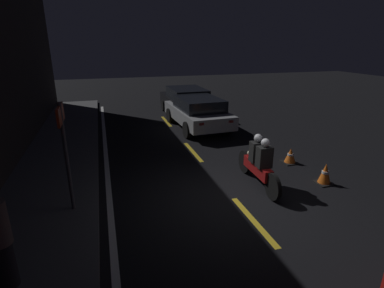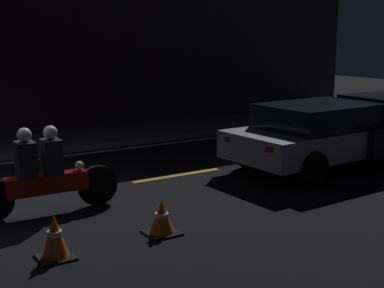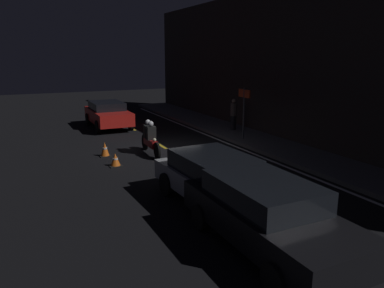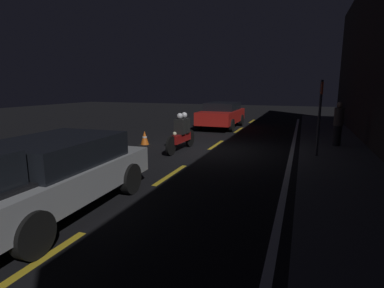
# 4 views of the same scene
# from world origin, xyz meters

# --- Properties ---
(ground_plane) EXTENTS (56.00, 56.00, 0.00)m
(ground_plane) POSITION_xyz_m (0.00, 0.00, 0.00)
(ground_plane) COLOR black
(raised_curb) EXTENTS (28.00, 2.36, 0.15)m
(raised_curb) POSITION_xyz_m (0.00, 4.40, 0.08)
(raised_curb) COLOR #4C4C4F
(raised_curb) RESTS_ON ground
(lane_dash_a) EXTENTS (2.00, 0.14, 0.01)m
(lane_dash_a) POSITION_xyz_m (-10.00, 0.00, 0.00)
(lane_dash_a) COLOR gold
(lane_dash_a) RESTS_ON ground
(lane_dash_b) EXTENTS (2.00, 0.14, 0.01)m
(lane_dash_b) POSITION_xyz_m (-5.50, 0.00, 0.00)
(lane_dash_b) COLOR gold
(lane_dash_b) RESTS_ON ground
(lane_dash_c) EXTENTS (2.00, 0.14, 0.01)m
(lane_dash_c) POSITION_xyz_m (-1.00, 0.00, 0.00)
(lane_dash_c) COLOR gold
(lane_dash_c) RESTS_ON ground
(lane_dash_d) EXTENTS (2.00, 0.14, 0.01)m
(lane_dash_d) POSITION_xyz_m (3.50, 0.00, 0.00)
(lane_dash_d) COLOR gold
(lane_dash_d) RESTS_ON ground
(lane_dash_e) EXTENTS (2.00, 0.14, 0.01)m
(lane_dash_e) POSITION_xyz_m (8.00, 0.00, 0.00)
(lane_dash_e) COLOR gold
(lane_dash_e) RESTS_ON ground
(lane_solid_kerb) EXTENTS (25.20, 0.14, 0.01)m
(lane_solid_kerb) POSITION_xyz_m (0.00, 2.97, 0.00)
(lane_solid_kerb) COLOR silver
(lane_solid_kerb) RESTS_ON ground
(taxi_red) EXTENTS (4.28, 1.99, 1.44)m
(taxi_red) POSITION_xyz_m (-6.05, -1.10, 0.79)
(taxi_red) COLOR red
(taxi_red) RESTS_ON ground
(hatchback_silver) EXTENTS (4.41, 2.17, 1.39)m
(hatchback_silver) POSITION_xyz_m (6.44, -1.11, 0.76)
(hatchback_silver) COLOR #9EA0A5
(hatchback_silver) RESTS_ON ground
(motorcycle) EXTENTS (2.36, 0.39, 1.41)m
(motorcycle) POSITION_xyz_m (0.49, -0.91, 0.66)
(motorcycle) COLOR black
(motorcycle) RESTS_ON ground
(traffic_cone_near) EXTENTS (0.44, 0.44, 0.58)m
(traffic_cone_near) POSITION_xyz_m (0.07, -2.71, 0.28)
(traffic_cone_near) COLOR black
(traffic_cone_near) RESTS_ON ground
(traffic_cone_mid) EXTENTS (0.46, 0.46, 0.49)m
(traffic_cone_mid) POSITION_xyz_m (1.63, -2.69, 0.24)
(traffic_cone_mid) COLOR black
(traffic_cone_mid) RESTS_ON ground
(pedestrian) EXTENTS (0.34, 0.34, 1.64)m
(pedestrian) POSITION_xyz_m (-1.71, 4.52, 0.99)
(pedestrian) COLOR black
(pedestrian) RESTS_ON raised_curb
(shop_sign) EXTENTS (0.90, 0.08, 2.40)m
(shop_sign) POSITION_xyz_m (0.40, 3.74, 1.84)
(shop_sign) COLOR #4C4C51
(shop_sign) RESTS_ON raised_curb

